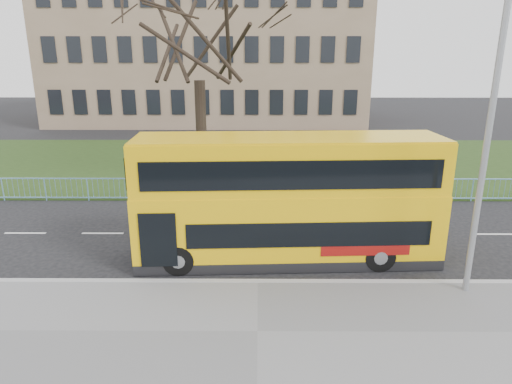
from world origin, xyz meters
TOP-DOWN VIEW (x-y plane):
  - ground at (0.00, 0.00)m, footprint 120.00×120.00m
  - kerb at (0.00, -1.55)m, footprint 80.00×0.20m
  - grass_verge at (0.00, 14.30)m, footprint 80.00×15.40m
  - guard_railing at (0.00, 6.60)m, footprint 40.00×0.12m
  - bare_tree at (-3.00, 10.00)m, footprint 8.79×8.79m
  - civic_building at (-5.00, 35.00)m, footprint 30.00×15.00m
  - yellow_bus at (0.97, 0.30)m, footprint 9.89×2.80m
  - street_lamp at (5.89, -2.02)m, footprint 1.83×0.27m

SIDE VIEW (x-z plane):
  - ground at x=0.00m, z-range 0.00..0.00m
  - grass_verge at x=0.00m, z-range 0.00..0.08m
  - kerb at x=0.00m, z-range 0.00..0.14m
  - guard_railing at x=0.00m, z-range 0.00..1.10m
  - yellow_bus at x=0.97m, z-range 0.15..4.25m
  - street_lamp at x=5.89m, z-range 0.54..9.17m
  - bare_tree at x=-3.00m, z-range 0.08..12.63m
  - civic_building at x=-5.00m, z-range 0.00..14.00m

